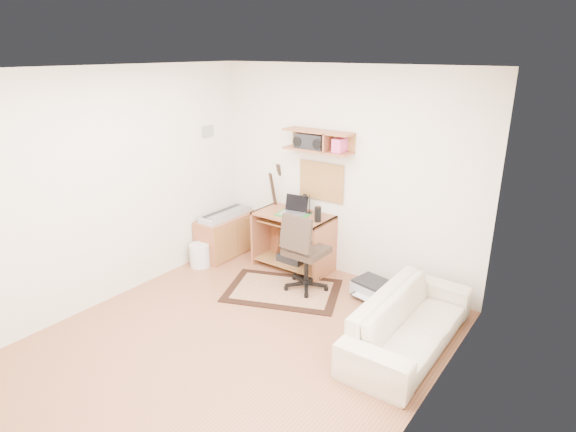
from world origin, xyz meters
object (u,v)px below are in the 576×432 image
Objects in this scene: cabinet at (227,235)px; sofa at (410,314)px; desk at (293,241)px; task_chair at (307,251)px; printer at (373,288)px.

sofa reaches higher than cabinet.
desk is at bearing 9.65° from cabinet.
desk is 1.01× the size of task_chair.
desk reaches higher than printer.
printer is at bearing 45.24° from sofa.
task_chair is 1.10× the size of cabinet.
sofa reaches higher than printer.
desk is 1.24m from printer.
printer is 1.06m from sofa.
printer is 0.25× the size of sofa.
sofa is at bearing -11.59° from cabinet.
cabinet is at bearing 173.26° from task_chair.
cabinet reaches higher than printer.
task_chair is at bearing -8.29° from cabinet.
task_chair is at bearing -40.04° from desk.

